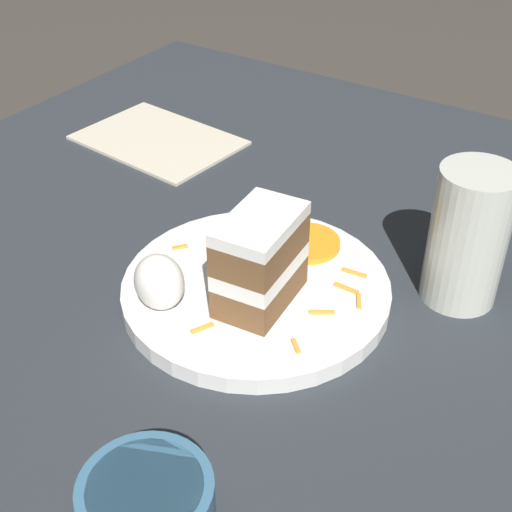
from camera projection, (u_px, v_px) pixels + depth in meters
ground_plane at (201, 331)px, 0.70m from camera, size 6.00×6.00×0.00m
dining_table at (201, 323)px, 0.69m from camera, size 1.01×1.20×0.02m
plate at (256, 290)px, 0.70m from camera, size 0.26×0.26×0.02m
cake_slice at (260, 260)px, 0.65m from camera, size 0.06×0.10×0.09m
cream_dollop at (159, 282)px, 0.65m from camera, size 0.05×0.04×0.06m
orange_garnish at (307, 243)px, 0.75m from camera, size 0.07×0.07×0.01m
carrot_shreds_scatter at (286, 286)px, 0.69m from camera, size 0.21×0.16×0.00m
drinking_glass at (466, 245)px, 0.67m from camera, size 0.07×0.07×0.14m
menu_card at (158, 140)px, 0.98m from camera, size 0.22×0.17×0.00m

